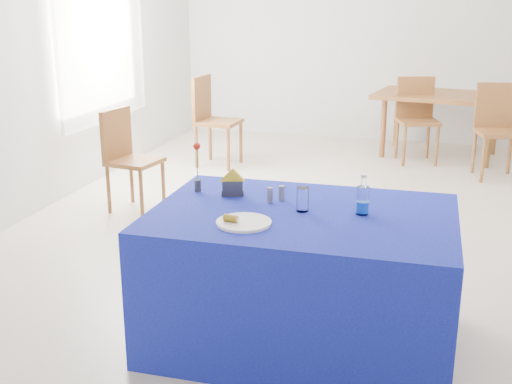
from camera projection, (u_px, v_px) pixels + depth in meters
floor at (320, 220)px, 5.55m from camera, size 7.00×7.00×0.00m
room_shell at (327, 11)px, 5.04m from camera, size 7.00×7.00×7.00m
window_pane at (96, 28)px, 6.46m from camera, size 0.04×1.50×1.60m
curtain at (102, 28)px, 6.44m from camera, size 0.04×1.75×1.85m
plate at (244, 223)px, 3.22m from camera, size 0.28×0.28×0.01m
drinking_glass at (303, 200)px, 3.40m from camera, size 0.07×0.07×0.13m
salt_shaker at (282, 193)px, 3.58m from camera, size 0.03×0.03×0.08m
pepper_shaker at (270, 195)px, 3.55m from camera, size 0.03×0.03×0.08m
blue_table at (301, 278)px, 3.51m from camera, size 1.60×1.10×0.76m
water_bottle at (363, 201)px, 3.35m from camera, size 0.07×0.07×0.21m
napkin_holder at (233, 187)px, 3.67m from camera, size 0.15×0.09×0.16m
rose_vase at (197, 169)px, 3.72m from camera, size 0.04×0.04×0.29m
oak_table at (442, 100)px, 7.62m from camera, size 1.67×1.22×0.76m
chair_bg_left at (416, 113)px, 7.43m from camera, size 0.54×0.54×0.97m
chair_bg_right at (498, 124)px, 6.77m from camera, size 0.52×0.52×0.99m
chair_win_a at (127, 152)px, 5.71m from camera, size 0.47×0.47×0.91m
chair_win_b at (211, 114)px, 7.24m from camera, size 0.48×0.48×1.01m
banana_pieces at (231, 218)px, 3.20m from camera, size 0.08×0.05×0.04m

